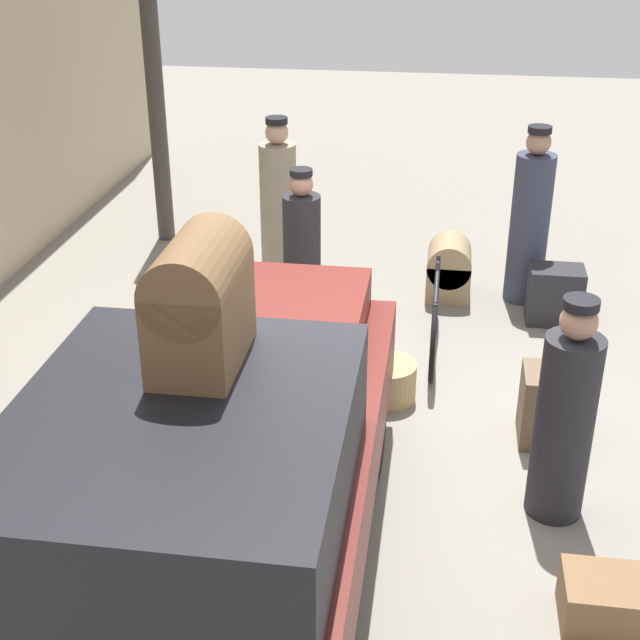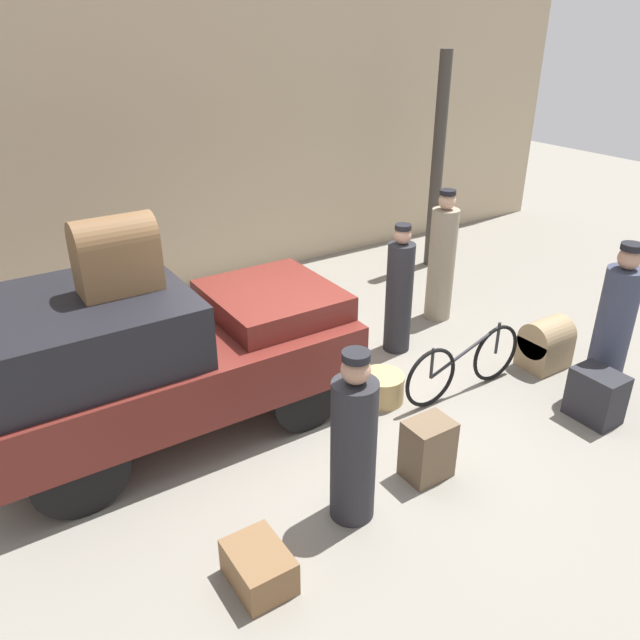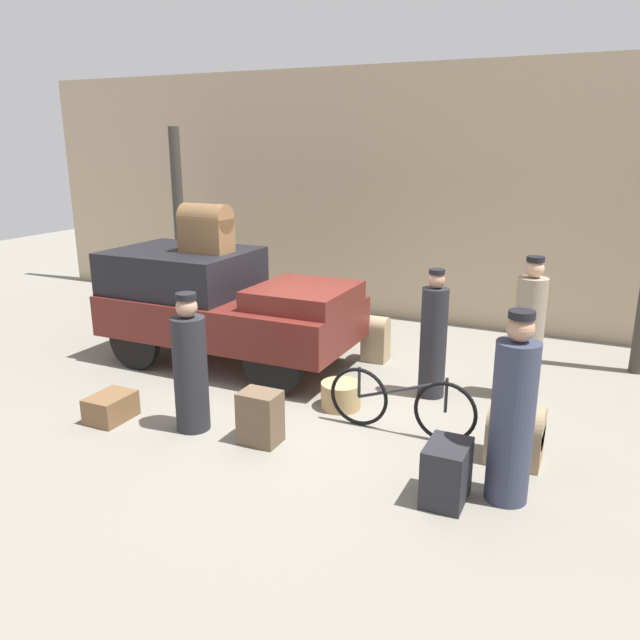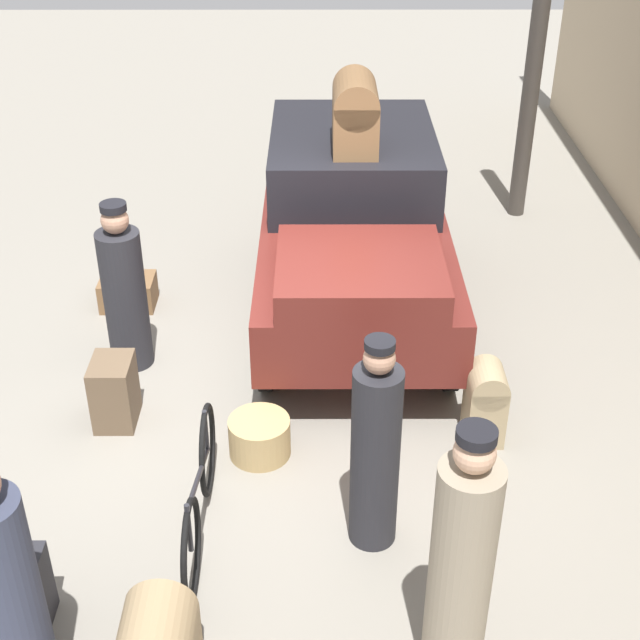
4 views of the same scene
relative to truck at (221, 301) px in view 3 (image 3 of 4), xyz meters
The scene contains 16 objects.
ground_plane 1.91m from the truck, 18.73° to the right, with size 30.00×30.00×0.00m, color gray.
station_building_facade 4.09m from the truck, 66.04° to the left, with size 16.00×0.15×4.50m.
canopy_pillar_left 3.24m from the truck, 137.44° to the left, with size 0.20×0.20×3.47m.
truck is the anchor object (origin of this frame).
bicycle 3.44m from the truck, 20.45° to the right, with size 1.72×0.04×0.75m.
wicker_basket 2.55m from the truck, 19.72° to the right, with size 0.50×0.50×0.33m.
porter_with_bicycle 4.33m from the truck, ahead, with size 0.37×0.37×1.86m.
porter_standing_middle 4.95m from the truck, 24.74° to the right, with size 0.39×0.39×1.81m.
porter_carrying_trunk 2.30m from the truck, 64.99° to the right, with size 0.39×0.39×1.61m.
conductor_in_dark_uniform 3.21m from the truck, ahead, with size 0.34×0.34×1.68m.
trunk_wicker_pale 2.43m from the truck, 91.53° to the right, with size 0.41×0.55×0.31m.
suitcase_tan_flat 4.68m from the truck, 16.26° to the right, with size 0.55×0.45×0.63m.
suitcase_small_leather 2.84m from the truck, 47.93° to the right, with size 0.44×0.34×0.59m.
trunk_large_brown 4.67m from the truck, 30.33° to the right, with size 0.38×0.52×0.56m.
suitcase_black_upright 2.37m from the truck, 25.97° to the left, with size 0.37×0.31×0.70m.
trunk_on_truck_roof 1.10m from the truck, behind, with size 0.72×0.42×0.70m.
Camera 3 is at (3.52, -6.92, 3.21)m, focal length 35.00 mm.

